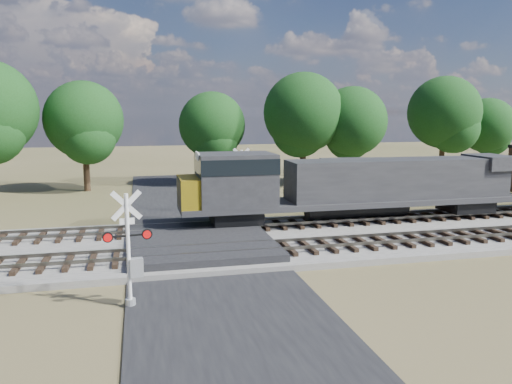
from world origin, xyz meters
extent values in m
plane|color=#464625|center=(0.00, 0.00, 0.00)|extent=(160.00, 160.00, 0.00)
cube|color=gray|center=(10.00, 0.50, 0.15)|extent=(140.00, 10.00, 0.30)
cube|color=black|center=(0.00, 0.00, 0.04)|extent=(7.00, 60.00, 0.08)
cube|color=#262628|center=(0.00, 0.50, 0.32)|extent=(7.00, 9.00, 0.62)
cube|color=black|center=(2.00, -2.00, 0.39)|extent=(44.00, 2.60, 0.18)
cube|color=#524E46|center=(10.00, -2.72, 0.55)|extent=(140.00, 0.08, 0.15)
cube|color=#524E46|center=(10.00, -1.28, 0.55)|extent=(140.00, 0.08, 0.15)
cube|color=black|center=(2.00, 3.00, 0.39)|extent=(44.00, 2.60, 0.18)
cube|color=#524E46|center=(10.00, 2.28, 0.55)|extent=(140.00, 0.08, 0.15)
cube|color=#524E46|center=(10.00, 3.72, 0.55)|extent=(140.00, 0.08, 0.15)
cylinder|color=silver|center=(-3.32, -6.92, 2.04)|extent=(0.14, 0.14, 4.09)
cylinder|color=#9A9C9F|center=(-3.32, -6.92, 0.15)|extent=(0.37, 0.37, 0.31)
cube|color=silver|center=(-3.32, -6.92, 3.68)|extent=(1.07, 0.18, 1.07)
cube|color=silver|center=(-3.32, -6.92, 3.68)|extent=(1.07, 0.18, 1.07)
cube|color=silver|center=(-3.32, -6.92, 3.12)|extent=(0.51, 0.10, 0.22)
cube|color=black|center=(-3.32, -6.92, 2.61)|extent=(1.63, 0.27, 0.06)
cylinder|color=red|center=(-3.98, -7.00, 2.61)|extent=(0.38, 0.15, 0.37)
cylinder|color=red|center=(-2.67, -6.83, 2.61)|extent=(0.38, 0.15, 0.37)
cube|color=#9A9C9F|center=(-3.07, -6.88, 1.43)|extent=(0.49, 0.36, 0.66)
cylinder|color=silver|center=(3.71, 7.66, 2.20)|extent=(0.15, 0.15, 4.40)
cylinder|color=#9A9C9F|center=(3.71, 7.66, 0.17)|extent=(0.40, 0.40, 0.33)
cube|color=silver|center=(3.71, 7.66, 3.96)|extent=(1.15, 0.06, 1.15)
cube|color=silver|center=(3.71, 7.66, 3.96)|extent=(1.15, 0.06, 1.15)
cube|color=silver|center=(3.71, 7.66, 3.36)|extent=(0.55, 0.04, 0.24)
cube|color=black|center=(3.71, 7.66, 2.81)|extent=(1.76, 0.09, 0.07)
cylinder|color=red|center=(4.43, 7.67, 2.81)|extent=(0.40, 0.12, 0.40)
cylinder|color=red|center=(3.00, 7.65, 2.81)|extent=(0.40, 0.12, 0.40)
cube|color=#9A9C9F|center=(3.44, 7.66, 1.54)|extent=(0.50, 0.34, 0.72)
cube|color=#46281E|center=(12.78, 8.77, 1.59)|extent=(4.99, 4.99, 3.17)
cube|color=#2E2E30|center=(12.78, 8.77, 3.28)|extent=(5.49, 5.49, 0.23)
cylinder|color=black|center=(-7.32, 21.06, 2.38)|extent=(0.56, 0.56, 4.75)
sphere|color=#123511|center=(-7.32, 21.06, 6.18)|extent=(6.66, 6.66, 6.66)
cylinder|color=black|center=(3.84, 21.71, 2.18)|extent=(0.56, 0.56, 4.36)
sphere|color=#123511|center=(3.84, 21.71, 5.67)|extent=(6.11, 6.11, 6.11)
cylinder|color=black|center=(11.97, 19.56, 2.61)|extent=(0.56, 0.56, 5.23)
sphere|color=#123511|center=(11.97, 19.56, 6.80)|extent=(7.32, 7.32, 7.32)
cylinder|color=black|center=(16.58, 19.12, 2.31)|extent=(0.56, 0.56, 4.61)
sphere|color=#123511|center=(16.58, 19.12, 5.99)|extent=(6.46, 6.46, 6.46)
cylinder|color=black|center=(27.72, 21.41, 2.62)|extent=(0.56, 0.56, 5.24)
sphere|color=#123511|center=(27.72, 21.41, 6.81)|extent=(7.34, 7.34, 7.34)
cylinder|color=black|center=(33.85, 22.69, 2.09)|extent=(0.56, 0.56, 4.18)
sphere|color=#123511|center=(33.85, 22.69, 5.43)|extent=(5.85, 5.85, 5.85)
camera|label=1|loc=(-2.85, -24.33, 6.85)|focal=35.00mm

